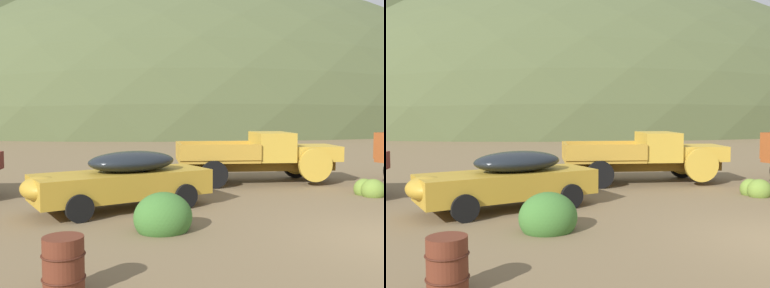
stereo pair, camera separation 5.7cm
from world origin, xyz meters
The scene contains 7 objects.
hill_center centered at (30.59, 69.68, 0.00)m, with size 112.18×85.13×49.82m, color #4C5633.
hill_distant centered at (81.33, 84.19, 0.00)m, with size 90.17×58.47×41.91m, color brown.
car_mustard centered at (-4.68, 5.34, 0.82)m, with size 5.18×2.41×1.57m.
truck_faded_yellow centered at (1.65, 7.70, 1.01)m, with size 6.30×3.78×1.89m.
oil_drum_by_truck centered at (-6.76, 0.13, 0.43)m, with size 0.63×0.63×0.85m.
bush_back_edge centered at (3.12, 4.15, 0.18)m, with size 0.81×1.02×0.71m.
bush_near_barrel centered at (-4.32, 2.83, 0.28)m, with size 1.32×1.19×1.12m.
Camera 1 is at (-7.51, -6.19, 2.60)m, focal length 41.01 mm.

